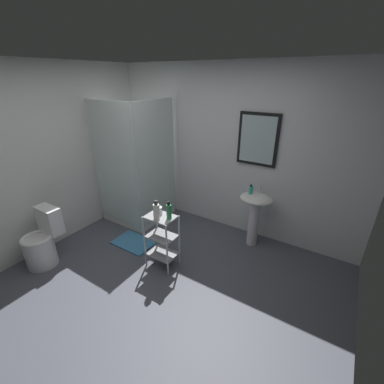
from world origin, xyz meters
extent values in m
cube|color=#4C4F5A|center=(0.00, 0.00, -0.01)|extent=(4.20, 4.20, 0.02)
cube|color=silver|center=(0.00, 1.85, 1.25)|extent=(4.20, 0.10, 2.50)
cube|color=black|center=(0.55, 1.78, 1.50)|extent=(0.56, 0.03, 0.72)
cube|color=silver|center=(0.55, 1.76, 1.50)|extent=(0.48, 0.01, 0.64)
cube|color=silver|center=(-1.85, 0.00, 1.25)|extent=(0.10, 4.20, 2.50)
cube|color=white|center=(-1.31, 1.28, 0.05)|extent=(0.90, 0.90, 0.10)
cube|color=silver|center=(-1.31, 0.83, 1.05)|extent=(0.90, 0.02, 1.90)
cube|color=silver|center=(-0.86, 1.28, 1.05)|extent=(0.02, 0.90, 1.90)
cylinder|color=silver|center=(-0.86, 0.83, 1.05)|extent=(0.04, 0.04, 1.90)
cylinder|color=silver|center=(-1.31, 1.28, 0.10)|extent=(0.08, 0.08, 0.00)
cylinder|color=white|center=(0.70, 1.52, 0.34)|extent=(0.15, 0.15, 0.68)
ellipsoid|color=white|center=(0.70, 1.52, 0.75)|extent=(0.46, 0.37, 0.13)
cylinder|color=silver|center=(0.70, 1.64, 0.86)|extent=(0.03, 0.03, 0.10)
cylinder|color=white|center=(-1.48, -0.42, 0.20)|extent=(0.37, 0.37, 0.40)
torus|color=white|center=(-1.48, -0.42, 0.42)|extent=(0.37, 0.37, 0.04)
cube|color=white|center=(-1.48, -0.20, 0.58)|extent=(0.35, 0.17, 0.36)
cylinder|color=silver|center=(-0.30, 0.30, 0.37)|extent=(0.02, 0.02, 0.74)
cylinder|color=silver|center=(0.06, 0.30, 0.37)|extent=(0.02, 0.02, 0.74)
cylinder|color=silver|center=(-0.30, 0.56, 0.37)|extent=(0.02, 0.02, 0.74)
cylinder|color=silver|center=(0.06, 0.56, 0.37)|extent=(0.02, 0.02, 0.74)
cube|color=#99999E|center=(-0.12, 0.43, 0.18)|extent=(0.36, 0.26, 0.02)
cube|color=#99999E|center=(-0.12, 0.43, 0.45)|extent=(0.36, 0.26, 0.02)
cube|color=#99999E|center=(-0.12, 0.43, 0.73)|extent=(0.36, 0.26, 0.02)
cylinder|color=#2DBC99|center=(0.62, 1.50, 0.87)|extent=(0.05, 0.05, 0.11)
cylinder|color=black|center=(0.62, 1.50, 0.93)|extent=(0.03, 0.03, 0.02)
cylinder|color=white|center=(-0.12, 0.36, 0.84)|extent=(0.08, 0.08, 0.19)
cylinder|color=#333338|center=(-0.12, 0.36, 0.96)|extent=(0.04, 0.04, 0.05)
cylinder|color=#318F53|center=(0.00, 0.45, 0.83)|extent=(0.06, 0.06, 0.18)
cylinder|color=black|center=(0.00, 0.45, 0.94)|extent=(0.03, 0.03, 0.05)
cylinder|color=silver|center=(-0.17, 0.47, 0.79)|extent=(0.08, 0.08, 0.10)
cube|color=teal|center=(-0.80, 0.58, 0.01)|extent=(0.60, 0.40, 0.02)
camera|label=1|loc=(1.65, -1.65, 2.30)|focal=23.92mm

